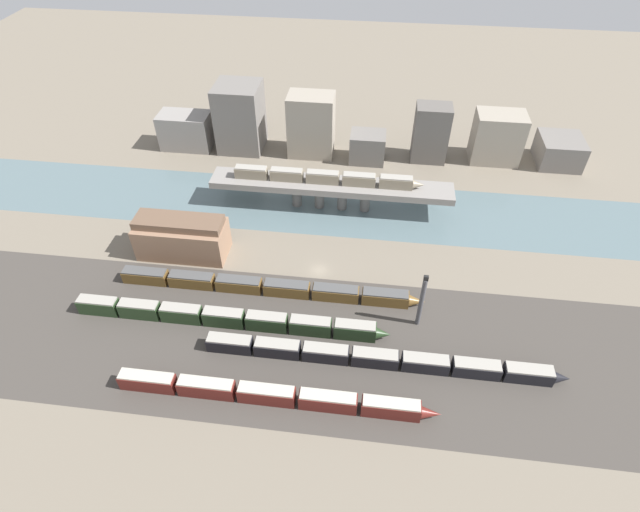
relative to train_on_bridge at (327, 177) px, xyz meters
name	(u,v)px	position (x,y,z in m)	size (l,w,h in m)	color
ground_plane	(319,270)	(1.19, -27.42, -10.33)	(400.00, 400.00, 0.00)	#756B5B
railbed_yard	(306,345)	(1.19, -51.42, -10.32)	(280.00, 42.00, 0.01)	#423D38
river_water	(331,207)	(1.19, 0.00, -10.32)	(320.00, 26.90, 0.01)	slate
bridge	(331,187)	(1.19, 0.00, -3.29)	(69.74, 8.87, 8.65)	gray
train_on_bridge	(327,177)	(0.00, 0.00, 0.00)	(54.16, 2.87, 3.42)	gray
train_yard_near	(273,395)	(-3.26, -66.06, -8.34)	(64.81, 2.87, 4.04)	#5B1E19
train_yard_mid	(381,359)	(17.85, -54.50, -8.54)	(76.66, 3.12, 3.64)	black
train_yard_far	(228,318)	(-17.21, -47.67, -8.26)	(72.73, 3.02, 4.19)	#23381E
train_yard_outer	(269,287)	(-10.04, -36.57, -8.56)	(74.63, 3.19, 3.60)	brown
warehouse_building	(182,237)	(-35.23, -24.82, -4.98)	(23.12, 10.06, 11.23)	#937056
signal_tower	(421,301)	(25.87, -42.07, -2.91)	(1.04, 1.04, 15.25)	#4C4C51
city_block_far_left	(186,131)	(-51.92, 29.25, -4.33)	(17.17, 9.83, 11.98)	gray
city_block_left	(240,117)	(-32.96, 31.41, 0.78)	(14.67, 14.52, 22.21)	slate
city_block_center	(311,125)	(-8.66, 30.06, 0.06)	(14.99, 10.16, 20.77)	gray
city_block_right	(367,147)	(10.37, 27.88, -5.48)	(11.48, 9.32, 9.69)	slate
city_block_far_right	(431,133)	(30.53, 31.27, -0.88)	(11.22, 8.41, 18.89)	#605B56
city_block_tall	(497,137)	(52.28, 33.50, -2.15)	(15.62, 10.72, 16.35)	gray
city_block_low	(559,151)	(73.17, 34.11, -5.91)	(13.63, 14.31, 8.82)	slate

